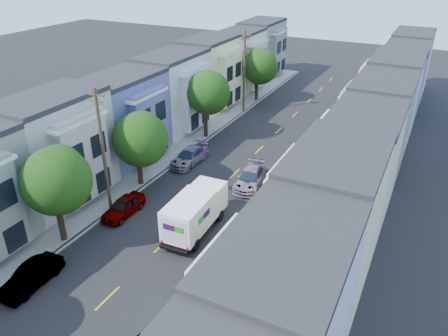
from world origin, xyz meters
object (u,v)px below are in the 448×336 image
utility_pole_near (103,152)px  utility_pole_far (244,72)px  tree_b (56,181)px  parked_left_c (124,207)px  fedex_truck (195,211)px  tree_c (140,139)px  parked_right_c (310,146)px  lead_sedan (250,178)px  parked_right_d (328,124)px  tree_d (207,93)px  tree_far_r (356,92)px  parked_right_b (210,274)px  parked_left_d (190,156)px  tree_e (259,67)px  parked_left_b (31,277)px

utility_pole_near → utility_pole_far: bearing=90.0°
tree_b → parked_left_c: tree_b is taller
utility_pole_near → utility_pole_far: size_ratio=1.00×
utility_pole_near → fedex_truck: (7.56, 0.53, -3.45)m
tree_c → utility_pole_far: utility_pole_far is taller
fedex_truck → parked_right_c: (3.64, 17.28, -0.98)m
lead_sedan → parked_left_c: size_ratio=1.13×
fedex_truck → parked_left_c: bearing=-176.5°
parked_left_c → parked_right_d: (9.80, 24.82, 0.04)m
tree_d → utility_pole_far: bearing=90.0°
tree_b → tree_far_r: bearing=68.7°
tree_c → utility_pole_near: size_ratio=0.68×
tree_far_r → parked_right_d: size_ratio=1.13×
parked_right_b → utility_pole_far: bearing=111.8°
tree_b → utility_pole_near: 4.80m
fedex_truck → lead_sedan: fedex_truck is taller
fedex_truck → tree_d: bearing=113.0°
tree_d → parked_left_d: 7.92m
tree_b → utility_pole_near: size_ratio=0.74×
tree_e → tree_d: bearing=-90.0°
tree_c → parked_right_d: bearing=61.1°
tree_d → parked_left_c: size_ratio=1.72×
parked_left_b → parked_left_d: bearing=87.8°
utility_pole_near → tree_c: bearing=90.0°
tree_c → parked_right_b: bearing=-37.2°
tree_far_r → parked_right_d: (-1.99, -4.37, -2.77)m
utility_pole_near → parked_right_d: 27.50m
tree_e → parked_left_b: (1.40, -40.13, -3.98)m
parked_left_b → utility_pole_near: bearing=96.5°
parked_right_b → parked_right_d: size_ratio=0.99×
parked_left_c → parked_right_c: parked_right_c is taller
parked_right_b → tree_e: bearing=109.1°
tree_d → parked_left_d: (1.40, -6.42, -4.42)m
tree_e → parked_right_c: bearing=-49.6°
fedex_truck → lead_sedan: size_ratio=1.28×
parked_left_c → parked_right_b: parked_right_b is taller
tree_c → parked_right_b: (11.20, -8.50, -3.71)m
parked_left_d → parked_right_d: size_ratio=1.07×
lead_sedan → parked_left_b: lead_sedan is taller
fedex_truck → lead_sedan: 8.23m
lead_sedan → parked_left_b: (-7.05, -17.83, -0.04)m
tree_e → parked_left_b: 40.35m
parked_left_d → parked_right_b: size_ratio=1.09×
tree_e → parked_left_b: bearing=-88.0°
tree_c → tree_d: size_ratio=0.91×
utility_pole_near → parked_left_c: bearing=-3.8°
lead_sedan → parked_left_b: bearing=-119.9°
fedex_truck → parked_left_d: bearing=120.4°
tree_d → parked_left_b: (1.40, -25.70, -4.44)m
utility_pole_far → parked_right_d: size_ratio=2.23×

